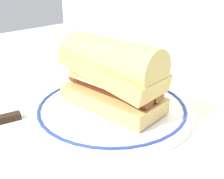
# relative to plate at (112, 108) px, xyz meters

# --- Properties ---
(ground_plane) EXTENTS (1.50, 1.50, 0.00)m
(ground_plane) POSITION_rel_plate_xyz_m (-0.02, 0.02, -0.01)
(ground_plane) COLOR silver
(plate) EXTENTS (0.29, 0.29, 0.01)m
(plate) POSITION_rel_plate_xyz_m (0.00, 0.00, 0.00)
(plate) COLOR white
(plate) RESTS_ON ground_plane
(sausage_sandwich) EXTENTS (0.19, 0.10, 0.12)m
(sausage_sandwich) POSITION_rel_plate_xyz_m (0.00, 0.00, 0.07)
(sausage_sandwich) COLOR tan
(sausage_sandwich) RESTS_ON plate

